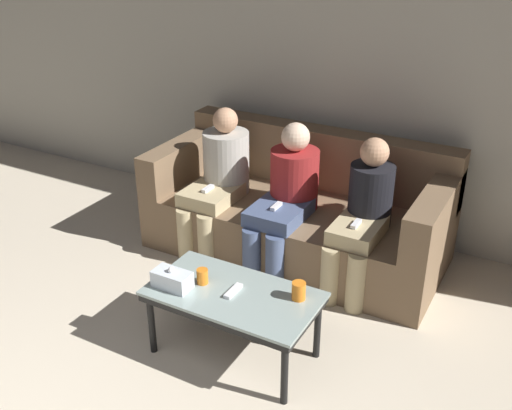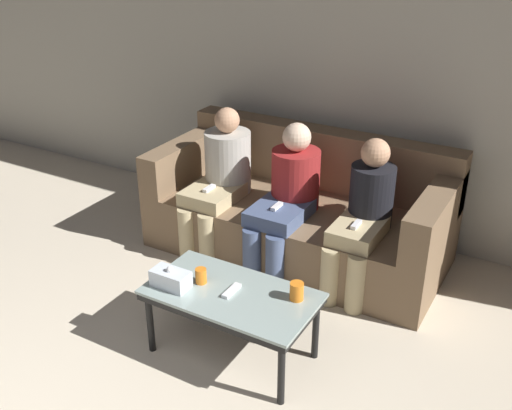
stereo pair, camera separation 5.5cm
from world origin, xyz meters
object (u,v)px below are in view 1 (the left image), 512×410
at_px(coffee_table, 234,299).
at_px(tissue_box, 172,279).
at_px(couch, 300,212).
at_px(cup_near_left, 202,276).
at_px(cup_near_right, 299,291).
at_px(game_remote, 233,291).
at_px(seated_person_mid_right, 363,213).
at_px(seated_person_mid_left, 287,193).
at_px(seated_person_left_end, 219,176).

distance_m(coffee_table, tissue_box, 0.36).
bearing_deg(couch, cup_near_left, -90.30).
xyz_separation_m(cup_near_right, tissue_box, (-0.68, -0.24, -0.00)).
bearing_deg(tissue_box, cup_near_left, 42.19).
bearing_deg(game_remote, tissue_box, -160.19).
height_order(cup_near_left, seated_person_mid_right, seated_person_mid_right).
xyz_separation_m(cup_near_left, tissue_box, (-0.13, -0.12, 0.01)).
bearing_deg(coffee_table, seated_person_mid_left, 100.40).
xyz_separation_m(cup_near_right, seated_person_mid_left, (-0.54, 0.95, 0.08)).
height_order(cup_near_right, game_remote, cup_near_right).
relative_size(coffee_table, cup_near_left, 10.62).
height_order(cup_near_left, tissue_box, tissue_box).
distance_m(cup_near_right, tissue_box, 0.72).
bearing_deg(cup_near_left, seated_person_left_end, 117.42).
distance_m(couch, coffee_table, 1.32).
distance_m(couch, cup_near_left, 1.31).
bearing_deg(cup_near_right, seated_person_mid_right, 88.24).
xyz_separation_m(game_remote, seated_person_left_end, (-0.77, 1.08, 0.13)).
bearing_deg(coffee_table, seated_person_mid_right, 70.62).
bearing_deg(seated_person_mid_right, cup_near_right, -91.76).
bearing_deg(seated_person_mid_right, cup_near_left, -118.42).
bearing_deg(coffee_table, cup_near_left, -179.02).
distance_m(cup_near_left, seated_person_mid_right, 1.21).
bearing_deg(couch, seated_person_mid_right, -22.69).
bearing_deg(game_remote, seated_person_mid_left, 100.40).
height_order(couch, seated_person_left_end, seated_person_left_end).
xyz_separation_m(game_remote, seated_person_mid_left, (-0.20, 1.07, 0.12)).
relative_size(coffee_table, cup_near_right, 9.26).
bearing_deg(seated_person_left_end, cup_near_left, -62.58).
bearing_deg(coffee_table, cup_near_right, 19.43).
height_order(couch, game_remote, couch).
xyz_separation_m(couch, cup_near_right, (0.54, -1.18, 0.17)).
bearing_deg(seated_person_left_end, game_remote, -54.69).
bearing_deg(couch, seated_person_mid_left, -90.00).
height_order(tissue_box, seated_person_left_end, seated_person_left_end).
xyz_separation_m(cup_near_left, game_remote, (0.20, 0.00, -0.04)).
bearing_deg(seated_person_mid_right, seated_person_left_end, 179.02).
xyz_separation_m(cup_near_left, cup_near_right, (0.55, 0.13, 0.01)).
xyz_separation_m(tissue_box, seated_person_mid_right, (0.70, 1.18, 0.07)).
relative_size(tissue_box, seated_person_left_end, 0.21).
bearing_deg(seated_person_mid_left, coffee_table, -79.60).
distance_m(seated_person_left_end, seated_person_mid_right, 1.14).
bearing_deg(seated_person_mid_left, game_remote, -79.60).
bearing_deg(tissue_box, seated_person_mid_left, 83.55).
distance_m(tissue_box, seated_person_left_end, 1.28).
relative_size(couch, cup_near_left, 23.98).
distance_m(couch, seated_person_left_end, 0.66).
xyz_separation_m(coffee_table, seated_person_left_end, (-0.77, 1.08, 0.19)).
distance_m(cup_near_right, seated_person_mid_right, 0.94).
bearing_deg(seated_person_mid_right, game_remote, -109.38).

